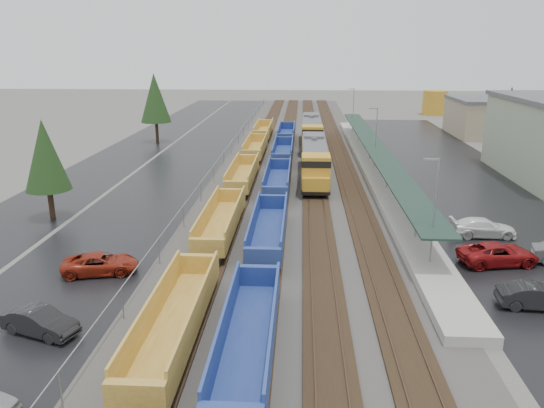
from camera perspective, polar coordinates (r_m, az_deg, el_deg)
The scene contains 21 objects.
ballast_strip at distance 76.09m, azimuth 2.80°, elevation 5.22°, with size 20.00×160.00×0.08m, color #302D2B.
trackbed at distance 76.07m, azimuth 2.80°, elevation 5.31°, with size 14.60×160.00×0.22m.
west_parking_lot at distance 77.65m, azimuth -8.38°, elevation 5.27°, with size 10.00×160.00×0.02m, color black.
west_road at distance 80.25m, azimuth -15.43°, elevation 5.22°, with size 9.00×160.00×0.02m, color black.
east_commuter_lot at distance 68.86m, azimuth 18.76°, elevation 3.12°, with size 16.00×100.00×0.02m, color black.
station_platform at distance 66.78m, azimuth 10.93°, elevation 3.94°, with size 3.00×80.00×8.00m.
chainlink_fence at distance 74.93m, azimuth -4.52°, elevation 6.23°, with size 0.08×160.04×2.02m.
distant_hills at distance 230.10m, azimuth 14.65°, elevation 12.32°, with size 301.00×140.00×25.20m.
tree_west_near at distance 50.78m, azimuth -23.21°, elevation 4.83°, with size 3.96×3.96×9.00m.
tree_west_far at distance 88.15m, azimuth -12.48°, elevation 11.07°, with size 4.84×4.84×11.00m.
tree_east at distance 78.12m, azimuth 24.13°, elevation 8.89°, with size 4.40×4.40×10.00m.
locomotive_lead at distance 61.77m, azimuth 4.57°, elevation 4.73°, with size 2.97×19.57×4.43m.
locomotive_trail at distance 82.44m, azimuth 4.27°, elevation 7.72°, with size 2.97×19.57×4.43m.
well_string_yellow at distance 51.54m, azimuth -4.12°, elevation 0.95°, with size 2.57×96.45×2.28m.
well_string_blue at distance 49.33m, azimuth 0.21°, elevation 0.27°, with size 2.57×94.30×2.28m.
storage_tank at distance 128.42m, azimuth 17.09°, elevation 10.38°, with size 5.44×5.44×5.44m, color #BF8A26.
parked_car_west_b at distance 31.88m, azimuth -23.70°, elevation -11.53°, with size 4.39×1.53×1.45m, color black.
parked_car_west_c at distance 38.37m, azimuth -17.99°, elevation -6.14°, with size 5.08×2.34×1.41m, color maroon.
parked_car_east_a at distance 35.58m, azimuth 26.61°, elevation -8.91°, with size 4.52×1.58×1.49m, color black.
parked_car_east_b at distance 41.28m, azimuth 23.15°, elevation -4.97°, with size 5.59×2.58×1.55m, color maroon.
parked_car_east_c at distance 46.69m, azimuth 21.76°, elevation -2.40°, with size 5.24×2.13×1.52m, color white.
Camera 1 is at (0.47, -14.61, 14.99)m, focal length 35.00 mm.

